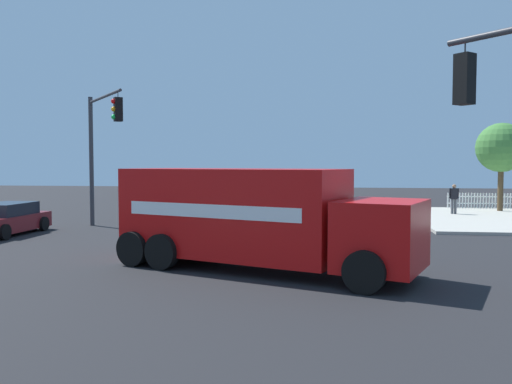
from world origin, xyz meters
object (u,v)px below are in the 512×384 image
(delivery_truck, at_px, (255,217))
(sedan_maroon, at_px, (5,220))
(traffic_light_secondary, at_px, (99,139))
(shade_tree_near, at_px, (501,148))
(pedestrian_near_corner, at_px, (454,197))

(delivery_truck, bearing_deg, sedan_maroon, -27.06)
(traffic_light_secondary, xyz_separation_m, shade_tree_near, (-20.27, -10.43, -0.17))
(sedan_maroon, relative_size, shade_tree_near, 0.83)
(delivery_truck, distance_m, pedestrian_near_corner, 18.51)
(sedan_maroon, height_order, shade_tree_near, shade_tree_near)
(shade_tree_near, bearing_deg, sedan_maroon, 28.58)
(pedestrian_near_corner, height_order, shade_tree_near, shade_tree_near)
(delivery_truck, xyz_separation_m, sedan_maroon, (11.25, -5.74, -0.84))
(traffic_light_secondary, height_order, pedestrian_near_corner, traffic_light_secondary)
(delivery_truck, xyz_separation_m, traffic_light_secondary, (8.12, -8.06, 2.56))
(traffic_light_secondary, relative_size, pedestrian_near_corner, 3.68)
(pedestrian_near_corner, bearing_deg, traffic_light_secondary, 25.38)
(delivery_truck, height_order, sedan_maroon, delivery_truck)
(delivery_truck, distance_m, shade_tree_near, 22.26)
(sedan_maroon, height_order, pedestrian_near_corner, pedestrian_near_corner)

